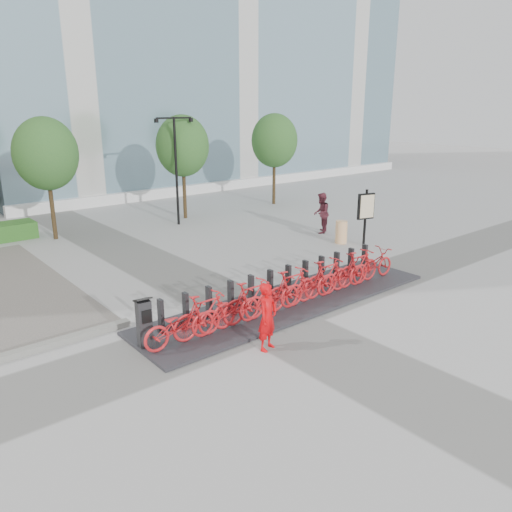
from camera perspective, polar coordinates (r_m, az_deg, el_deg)
ground at (r=13.59m, az=0.78°, el=-7.05°), size 120.00×120.00×0.00m
glass_building at (r=42.26m, az=-8.38°, el=25.54°), size 32.00×16.00×24.00m
tree_1 at (r=22.52m, az=-22.89°, el=10.69°), size 2.60×2.60×5.10m
tree_2 at (r=25.19m, az=-8.40°, el=12.32°), size 2.60×2.60×5.10m
tree_3 at (r=28.76m, az=2.12°, el=13.03°), size 2.60×2.60×5.10m
streetlamp at (r=23.86m, az=-9.16°, el=10.95°), size 2.00×0.20×5.00m
dock_pad at (r=14.58m, az=3.93°, el=-5.21°), size 9.60×2.40×0.08m
dock_rail_posts at (r=14.78m, az=2.87°, el=-2.95°), size 8.02×0.50×0.85m
bike_0 at (r=11.94m, az=-8.71°, el=-7.74°), size 1.89×0.66×0.99m
bike_1 at (r=12.26m, az=-5.82°, el=-6.66°), size 1.84×0.52×1.10m
bike_2 at (r=12.66m, az=-3.10°, el=-6.08°), size 1.89×0.66×0.99m
bike_3 at (r=13.05m, az=-0.55°, el=-5.09°), size 1.84×0.52×1.10m
bike_4 at (r=13.50m, az=1.83°, el=-4.57°), size 1.89×0.66×0.99m
bike_5 at (r=13.94m, az=4.07°, el=-3.66°), size 1.84×0.52×1.10m
bike_6 at (r=14.43m, az=6.14°, el=-3.22°), size 1.89×0.66×0.99m
bike_7 at (r=14.91m, az=8.09°, el=-2.40°), size 1.84×0.52×1.10m
bike_8 at (r=15.44m, az=9.90°, el=-2.02°), size 1.89×0.66×0.99m
bike_9 at (r=15.96m, az=11.60°, el=-1.29°), size 1.84×0.52×1.10m
bike_10 at (r=16.52m, az=13.17°, el=-0.97°), size 1.89×0.66×0.99m
kiosk at (r=11.95m, az=-12.65°, el=-7.41°), size 0.42×0.37×1.25m
worker_red at (r=11.62m, az=1.34°, el=-6.96°), size 0.69×0.56×1.64m
pedestrian at (r=22.45m, az=7.46°, el=4.89°), size 1.11×1.07×1.81m
construction_barrel at (r=20.97m, az=9.72°, el=2.71°), size 0.56×0.56×0.94m
map_sign at (r=20.57m, az=12.45°, el=5.30°), size 0.75×0.31×2.30m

